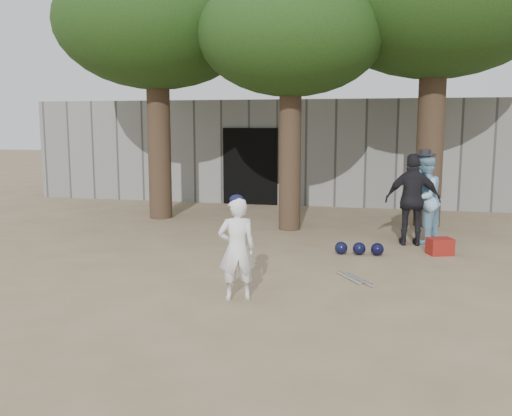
% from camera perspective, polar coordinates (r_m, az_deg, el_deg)
% --- Properties ---
extents(ground, '(70.00, 70.00, 0.00)m').
position_cam_1_polar(ground, '(8.91, -5.29, -6.86)').
color(ground, '#937C5E').
rests_on(ground, ground).
extents(boy_player, '(0.59, 0.50, 1.39)m').
position_cam_1_polar(boy_player, '(7.63, -1.92, -4.09)').
color(boy_player, white).
rests_on(boy_player, ground).
extents(spectator_blue, '(0.98, 1.07, 1.77)m').
position_cam_1_polar(spectator_blue, '(11.66, 16.38, 0.94)').
color(spectator_blue, '#97C8EA').
rests_on(spectator_blue, ground).
extents(spectator_dark, '(1.08, 0.53, 1.77)m').
position_cam_1_polar(spectator_dark, '(11.37, 15.41, 0.80)').
color(spectator_dark, black).
rests_on(spectator_dark, ground).
extents(red_bag, '(0.51, 0.45, 0.30)m').
position_cam_1_polar(red_bag, '(10.80, 17.92, -3.67)').
color(red_bag, maroon).
rests_on(red_bag, ground).
extents(back_building, '(16.00, 5.24, 3.00)m').
position_cam_1_polar(back_building, '(18.69, 4.89, 5.91)').
color(back_building, gray).
rests_on(back_building, ground).
extents(helmet_row, '(0.87, 0.27, 0.23)m').
position_cam_1_polar(helmet_row, '(10.43, 10.28, -4.02)').
color(helmet_row, black).
rests_on(helmet_row, ground).
extents(bat_pile, '(0.63, 0.74, 0.06)m').
position_cam_1_polar(bat_pile, '(8.79, 9.79, -6.97)').
color(bat_pile, silver).
rests_on(bat_pile, ground).
extents(tree_row, '(11.40, 5.80, 6.69)m').
position_cam_1_polar(tree_row, '(13.50, 4.81, 18.46)').
color(tree_row, brown).
rests_on(tree_row, ground).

